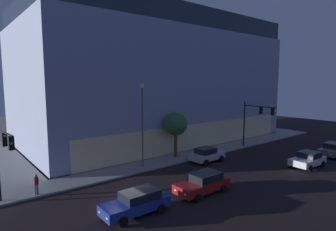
{
  "coord_description": "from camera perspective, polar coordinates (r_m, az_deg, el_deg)",
  "views": [
    {
      "loc": [
        -9.93,
        -17.24,
        9.02
      ],
      "look_at": [
        5.9,
        2.52,
        5.98
      ],
      "focal_mm": 29.85,
      "sensor_mm": 36.0,
      "label": 1
    }
  ],
  "objects": [
    {
      "name": "ground_plane",
      "position": [
        21.85,
        -8.36,
        -17.62
      ],
      "size": [
        120.0,
        120.0,
        0.0
      ],
      "primitive_type": "plane",
      "color": "black"
    },
    {
      "name": "sidewalk_corner",
      "position": [
        54.37,
        -27.67,
        -3.42
      ],
      "size": [
        80.0,
        60.0,
        0.15
      ],
      "primitive_type": "cube",
      "color": "gray",
      "rests_on": "ground"
    },
    {
      "name": "modern_building",
      "position": [
        45.53,
        -3.37,
        7.27
      ],
      "size": [
        39.05,
        22.29,
        18.91
      ],
      "color": "#4C4C51",
      "rests_on": "ground"
    },
    {
      "name": "traffic_light_near_corner",
      "position": [
        22.59,
        -30.71,
        -6.01
      ],
      "size": [
        0.62,
        4.32,
        5.94
      ],
      "color": "black",
      "rests_on": "sidewalk_corner"
    },
    {
      "name": "traffic_light_far_corner",
      "position": [
        39.13,
        17.43,
        -0.09
      ],
      "size": [
        0.67,
        5.09,
        6.22
      ],
      "color": "black",
      "rests_on": "sidewalk_corner"
    },
    {
      "name": "street_lamp_sidewalk",
      "position": [
        28.96,
        -5.26,
        -0.1
      ],
      "size": [
        0.44,
        0.44,
        8.69
      ],
      "color": "#595959",
      "rests_on": "sidewalk_corner"
    },
    {
      "name": "sidewalk_tree",
      "position": [
        32.98,
        1.57,
        -1.83
      ],
      "size": [
        2.75,
        2.75,
        5.33
      ],
      "color": "#4B411E",
      "rests_on": "sidewalk_corner"
    },
    {
      "name": "pedestrian_waiting",
      "position": [
        24.94,
        -25.33,
        -12.26
      ],
      "size": [
        0.36,
        0.36,
        1.66
      ],
      "color": "#2D3851",
      "rests_on": "sidewalk_corner"
    },
    {
      "name": "car_blue",
      "position": [
        20.13,
        -6.41,
        -17.22
      ],
      "size": [
        4.81,
        2.13,
        1.6
      ],
      "color": "navy",
      "rests_on": "ground"
    },
    {
      "name": "car_red",
      "position": [
        23.63,
        7.17,
        -13.49
      ],
      "size": [
        4.8,
        2.2,
        1.64
      ],
      "color": "maroon",
      "rests_on": "ground"
    },
    {
      "name": "car_silver",
      "position": [
        32.24,
        7.94,
        -7.9
      ],
      "size": [
        4.12,
        2.18,
        1.65
      ],
      "color": "#B7BABF",
      "rests_on": "ground"
    },
    {
      "name": "car_white",
      "position": [
        33.73,
        26.66,
        -8.01
      ],
      "size": [
        4.36,
        2.38,
        1.59
      ],
      "color": "silver",
      "rests_on": "ground"
    },
    {
      "name": "car_grey",
      "position": [
        39.84,
        30.69,
        -5.96
      ],
      "size": [
        4.32,
        2.23,
        1.63
      ],
      "color": "slate",
      "rests_on": "ground"
    }
  ]
}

